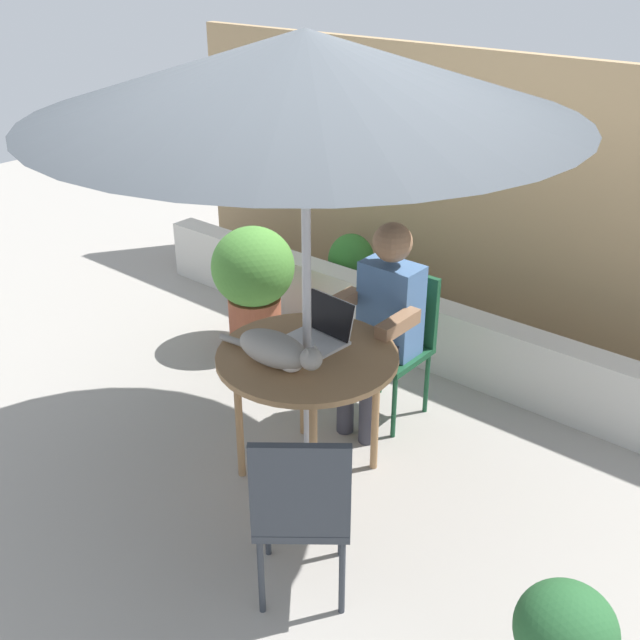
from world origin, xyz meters
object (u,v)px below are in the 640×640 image
patio_umbrella (305,74)px  potted_plant_corner (253,278)px  chair_occupied (398,333)px  laptop (323,328)px  potted_plant_near_fence (351,272)px  person_seated (383,316)px  patio_table (307,366)px  chair_empty (301,504)px  cat (277,351)px

patio_umbrella → potted_plant_corner: 2.19m
chair_occupied → laptop: 0.70m
potted_plant_corner → potted_plant_near_fence: bearing=76.1°
person_seated → potted_plant_near_fence: (-1.03, 1.05, -0.36)m
laptop → potted_plant_near_fence: size_ratio=0.51×
patio_table → person_seated: size_ratio=0.75×
patio_table → patio_umbrella: (0.00, 0.00, 1.42)m
patio_umbrella → potted_plant_near_fence: (-1.03, 1.70, -1.76)m
patio_table → potted_plant_near_fence: bearing=121.3°
chair_empty → laptop: (-0.59, 0.85, 0.28)m
patio_umbrella → person_seated: patio_umbrella is taller
chair_occupied → potted_plant_near_fence: bearing=139.3°
patio_table → chair_empty: bearing=-50.9°
patio_table → potted_plant_near_fence: (-1.03, 1.70, -0.34)m
person_seated → potted_plant_corner: person_seated is taller
patio_umbrella → chair_occupied: bearing=90.0°
chair_empty → patio_umbrella: bearing=129.1°
chair_empty → potted_plant_near_fence: bearing=123.7°
chair_occupied → person_seated: person_seated is taller
patio_umbrella → potted_plant_near_fence: size_ratio=3.90×
potted_plant_corner → patio_umbrella: bearing=-35.1°
potted_plant_near_fence → potted_plant_corner: bearing=-103.9°
chair_empty → person_seated: person_seated is taller
chair_empty → cat: bearing=139.5°
person_seated → potted_plant_near_fence: 1.51m
chair_empty → potted_plant_corner: size_ratio=1.03×
laptop → potted_plant_near_fence: bearing=123.0°
cat → potted_plant_near_fence: cat is taller
patio_table → chair_empty: (0.55, -0.68, -0.14)m
patio_umbrella → potted_plant_corner: bearing=144.9°
patio_umbrella → cat: bearing=-100.6°
patio_umbrella → chair_empty: (0.55, -0.68, -1.56)m
chair_occupied → cat: bearing=-91.9°
chair_occupied → laptop: (-0.04, -0.64, 0.28)m
patio_table → person_seated: (0.00, 0.65, 0.03)m
chair_empty → person_seated: size_ratio=0.72×
chair_occupied → potted_plant_near_fence: (-1.03, 0.89, -0.19)m
potted_plant_corner → chair_occupied: bearing=-2.7°
cat → patio_umbrella: bearing=79.4°
patio_table → laptop: 0.22m
chair_empty → potted_plant_near_fence: chair_empty is taller
patio_umbrella → laptop: patio_umbrella is taller
potted_plant_corner → laptop: bearing=-30.2°
patio_umbrella → patio_table: bearing=0.0°
patio_table → potted_plant_corner: size_ratio=1.07×
patio_umbrella → laptop: size_ratio=7.66×
patio_umbrella → laptop: bearing=103.6°
person_seated → cat: bearing=-92.3°
person_seated → potted_plant_corner: bearing=170.1°
patio_table → person_seated: 0.65m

